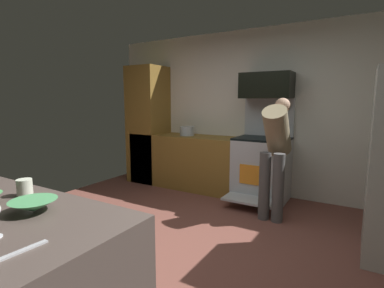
% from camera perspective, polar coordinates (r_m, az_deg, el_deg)
% --- Properties ---
extents(ground_plane, '(5.20, 4.80, 0.02)m').
position_cam_1_polar(ground_plane, '(3.11, -3.55, -20.38)').
color(ground_plane, brown).
extents(wall_back, '(5.20, 0.12, 2.60)m').
position_cam_1_polar(wall_back, '(4.85, 12.11, 6.02)').
color(wall_back, silver).
rests_on(wall_back, ground).
extents(lower_cabinet_run, '(2.40, 0.60, 0.90)m').
position_cam_1_polar(lower_cabinet_run, '(4.99, 0.61, -3.57)').
color(lower_cabinet_run, olive).
rests_on(lower_cabinet_run, ground).
extents(cabinet_column, '(0.60, 0.60, 2.10)m').
position_cam_1_polar(cabinet_column, '(5.47, -8.51, 3.75)').
color(cabinet_column, olive).
rests_on(cabinet_column, ground).
extents(oven_range, '(0.76, 0.99, 1.53)m').
position_cam_1_polar(oven_range, '(4.51, 13.47, -4.32)').
color(oven_range, silver).
rests_on(oven_range, ground).
extents(microwave, '(0.74, 0.38, 0.37)m').
position_cam_1_polar(microwave, '(4.50, 14.37, 11.03)').
color(microwave, black).
rests_on(microwave, oven_range).
extents(person_cook, '(0.31, 0.62, 1.53)m').
position_cam_1_polar(person_cook, '(3.80, 16.02, -0.78)').
color(person_cook, '#4E4E4E').
rests_on(person_cook, ground).
extents(mixing_bowl_small, '(0.24, 0.24, 0.06)m').
position_cam_1_polar(mixing_bowl_small, '(1.81, -28.56, -10.55)').
color(mixing_bowl_small, '#509E61').
rests_on(mixing_bowl_small, counter_island).
extents(mug_tea, '(0.09, 0.09, 0.11)m').
position_cam_1_polar(mug_tea, '(2.12, -29.92, -7.38)').
color(mug_tea, beige).
rests_on(mug_tea, counter_island).
extents(knife_chef, '(0.04, 0.27, 0.01)m').
position_cam_1_polar(knife_chef, '(1.39, -31.56, -17.91)').
color(knife_chef, '#B7BABF').
rests_on(knife_chef, counter_island).
extents(stock_pot, '(0.25, 0.25, 0.16)m').
position_cam_1_polar(stock_pot, '(4.99, -0.97, 2.57)').
color(stock_pot, '#AEBBC4').
rests_on(stock_pot, lower_cabinet_run).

